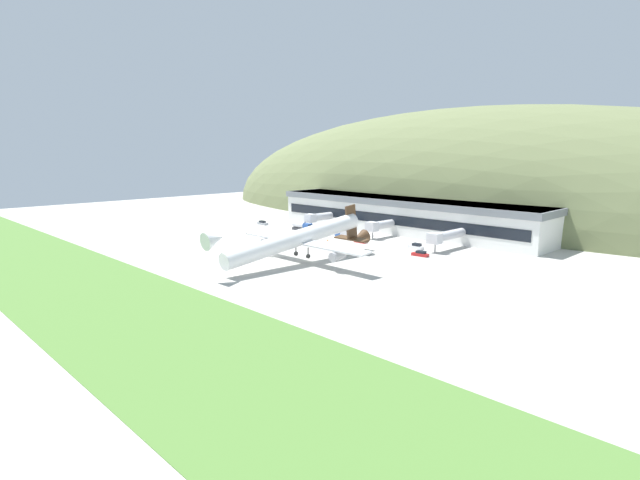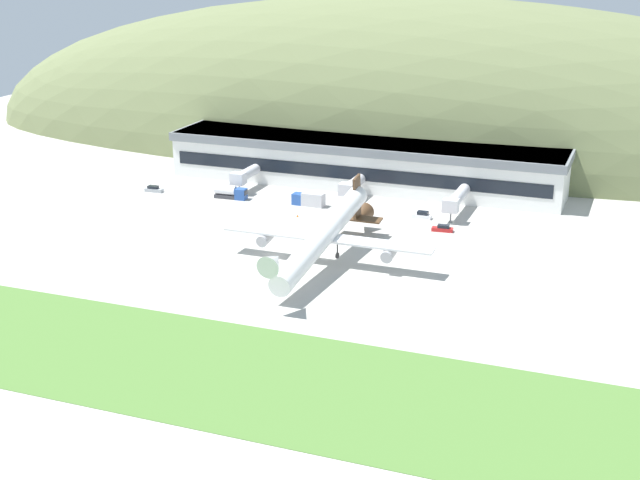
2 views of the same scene
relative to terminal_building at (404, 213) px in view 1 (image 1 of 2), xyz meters
The scene contains 16 objects.
ground_plane 58.12m from the terminal_building, 90.03° to the right, with size 347.48×347.48×0.00m, color #ADAAA3.
grass_strip_foreground 104.69m from the terminal_building, 90.02° to the right, with size 312.73×31.37×0.08m, color #4C7533.
hill_backdrop 42.37m from the terminal_building, 89.12° to the left, with size 286.13×74.48×88.10m, color #667047.
terminal_building is the anchor object (origin of this frame).
jetway_0 30.33m from the terminal_building, 148.60° to the right, with size 3.38×11.72×5.43m.
jetway_1 15.99m from the terminal_building, 82.81° to the right, with size 3.38×11.55×5.43m.
jetway_2 32.91m from the terminal_building, 33.23° to the right, with size 3.38×15.91×5.43m.
cargo_airplane 59.23m from the terminal_building, 79.20° to the right, with size 41.85×51.62×11.99m.
service_car_0 52.83m from the terminal_building, 152.05° to the right, with size 4.56×1.83×1.51m.
service_car_1 27.21m from the terminal_building, 82.22° to the right, with size 4.03×1.70×1.53m.
service_car_2 40.88m from the terminal_building, 47.52° to the right, with size 4.63×2.08×1.45m.
service_car_3 31.17m from the terminal_building, 47.06° to the right, with size 4.34×1.88×1.64m.
fuel_truck 35.29m from the terminal_building, 138.26° to the right, with size 8.04×2.73×3.16m.
box_truck 23.50m from the terminal_building, 106.06° to the right, with size 7.82×2.87×3.12m.
traffic_cone_0 32.38m from the terminal_building, 99.94° to the right, with size 0.52×0.52×0.58m.
traffic_cone_1 43.50m from the terminal_building, 106.41° to the right, with size 0.52×0.52×0.58m.
Camera 1 is at (100.35, -80.90, 27.47)m, focal length 28.00 mm.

